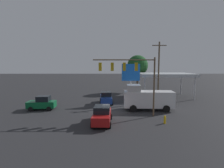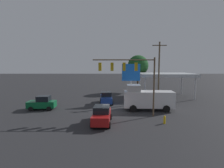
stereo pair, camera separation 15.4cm
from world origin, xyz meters
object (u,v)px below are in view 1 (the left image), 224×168
object	(u,v)px
street_tree	(138,66)
utility_pole	(159,70)
sedan_far	(106,98)
fire_hydrant	(165,120)
delivery_truck	(147,98)
traffic_signal_assembly	(130,72)
price_sign	(131,74)
hatchback_crossing	(42,103)
sedan_waiting	(102,115)

from	to	relation	value
street_tree	utility_pole	bearing A→B (deg)	100.39
sedan_far	fire_hydrant	size ratio (longest dim) A/B	5.11
delivery_truck	street_tree	size ratio (longest dim) A/B	0.81
traffic_signal_assembly	price_sign	distance (m)	8.04
delivery_truck	traffic_signal_assembly	bearing A→B (deg)	49.28
hatchback_crossing	street_tree	size ratio (longest dim) A/B	0.45
utility_pole	hatchback_crossing	world-z (taller)	utility_pole
sedan_far	delivery_truck	world-z (taller)	delivery_truck
street_tree	fire_hydrant	bearing A→B (deg)	89.22
utility_pole	price_sign	bearing A→B (deg)	9.47
sedan_far	delivery_truck	bearing A→B (deg)	50.96
utility_pole	sedan_far	size ratio (longest dim) A/B	2.26
traffic_signal_assembly	sedan_waiting	bearing A→B (deg)	38.89
delivery_truck	sedan_waiting	xyz separation A→B (m)	(6.04, 5.59, -0.74)
street_tree	fire_hydrant	size ratio (longest dim) A/B	9.71
traffic_signal_assembly	sedan_far	bearing A→B (deg)	-66.64
delivery_truck	fire_hydrant	size ratio (longest dim) A/B	7.83
traffic_signal_assembly	sedan_waiting	size ratio (longest dim) A/B	1.69
utility_pole	traffic_signal_assembly	bearing A→B (deg)	56.24
traffic_signal_assembly	sedan_far	world-z (taller)	traffic_signal_assembly
traffic_signal_assembly	sedan_waiting	xyz separation A→B (m)	(3.26, 2.63, -4.54)
sedan_far	fire_hydrant	distance (m)	11.93
delivery_truck	street_tree	distance (m)	17.26
traffic_signal_assembly	hatchback_crossing	size ratio (longest dim) A/B	1.93
traffic_signal_assembly	delivery_truck	xyz separation A→B (m)	(-2.78, -2.96, -3.80)
utility_pole	price_sign	distance (m)	4.95
price_sign	traffic_signal_assembly	bearing A→B (deg)	82.79
price_sign	sedan_waiting	distance (m)	12.04
price_sign	street_tree	xyz separation A→B (m)	(-2.86, -11.65, 1.32)
price_sign	hatchback_crossing	xyz separation A→B (m)	(13.08, 4.68, -3.86)
delivery_truck	street_tree	bearing A→B (deg)	-91.26
utility_pole	hatchback_crossing	distance (m)	19.27
hatchback_crossing	sedan_waiting	world-z (taller)	hatchback_crossing
utility_pole	delivery_truck	distance (m)	7.53
fire_hydrant	street_tree	bearing A→B (deg)	-90.78
price_sign	hatchback_crossing	world-z (taller)	price_sign
hatchback_crossing	fire_hydrant	distance (m)	16.75
hatchback_crossing	fire_hydrant	xyz separation A→B (m)	(-15.64, 5.98, -0.51)
hatchback_crossing	sedan_waiting	size ratio (longest dim) A/B	0.87
street_tree	fire_hydrant	xyz separation A→B (m)	(0.30, 22.32, -5.69)
sedan_waiting	street_tree	distance (m)	23.91
sedan_far	sedan_waiting	distance (m)	9.80
traffic_signal_assembly	delivery_truck	bearing A→B (deg)	-133.20
price_sign	delivery_truck	xyz separation A→B (m)	(-1.77, 4.99, -3.11)
utility_pole	street_tree	xyz separation A→B (m)	(1.99, -10.85, 0.75)
price_sign	sedan_waiting	size ratio (longest dim) A/B	1.46
price_sign	street_tree	world-z (taller)	street_tree
hatchback_crossing	fire_hydrant	bearing A→B (deg)	156.01
sedan_far	price_sign	bearing A→B (deg)	97.29
traffic_signal_assembly	fire_hydrant	xyz separation A→B (m)	(-3.56, 2.71, -5.05)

